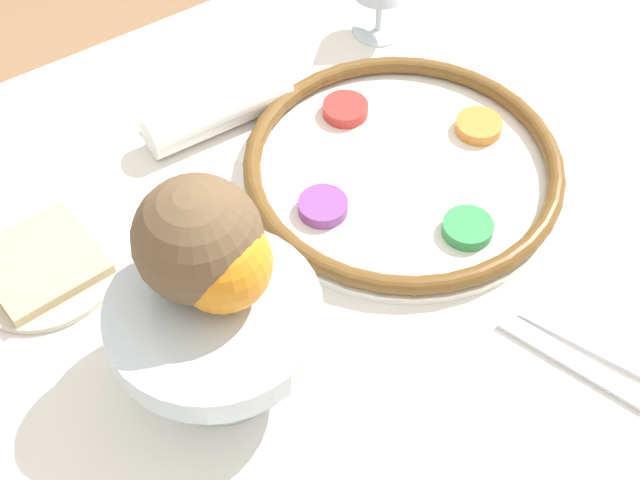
% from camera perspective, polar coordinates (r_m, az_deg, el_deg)
% --- Properties ---
extents(dining_table, '(1.28, 0.88, 0.77)m').
position_cam_1_polar(dining_table, '(1.27, 1.01, -10.89)').
color(dining_table, white).
rests_on(dining_table, ground_plane).
extents(seder_plate, '(0.36, 0.36, 0.03)m').
position_cam_1_polar(seder_plate, '(1.00, 5.32, 4.72)').
color(seder_plate, white).
rests_on(seder_plate, dining_table).
extents(fruit_stand, '(0.19, 0.19, 0.10)m').
position_cam_1_polar(fruit_stand, '(0.79, -6.73, -5.33)').
color(fruit_stand, silver).
rests_on(fruit_stand, dining_table).
extents(orange_fruit, '(0.09, 0.09, 0.09)m').
position_cam_1_polar(orange_fruit, '(0.74, -6.28, -1.47)').
color(orange_fruit, orange).
rests_on(orange_fruit, fruit_stand).
extents(coconut, '(0.11, 0.11, 0.11)m').
position_cam_1_polar(coconut, '(0.74, -7.82, 0.04)').
color(coconut, brown).
rests_on(coconut, fruit_stand).
extents(bread_plate, '(0.16, 0.16, 0.02)m').
position_cam_1_polar(bread_plate, '(0.95, -17.38, -1.56)').
color(bread_plate, beige).
rests_on(bread_plate, dining_table).
extents(napkin_roll, '(0.18, 0.05, 0.05)m').
position_cam_1_polar(napkin_roll, '(1.05, -6.47, 8.13)').
color(napkin_roll, white).
rests_on(napkin_roll, dining_table).
extents(fork_left, '(0.08, 0.16, 0.01)m').
position_cam_1_polar(fork_left, '(0.90, 17.59, -6.70)').
color(fork_left, silver).
rests_on(fork_left, dining_table).
extents(fork_right, '(0.07, 0.17, 0.01)m').
position_cam_1_polar(fork_right, '(0.88, 16.26, -7.68)').
color(fork_right, silver).
rests_on(fork_right, dining_table).
extents(spoon, '(0.15, 0.03, 0.01)m').
position_cam_1_polar(spoon, '(1.09, -7.76, 8.50)').
color(spoon, silver).
rests_on(spoon, dining_table).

